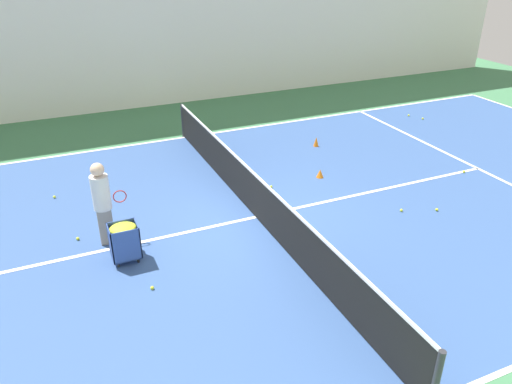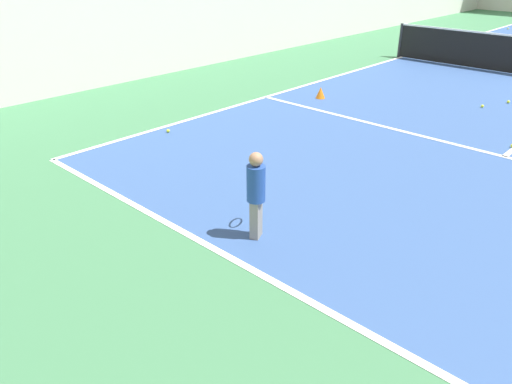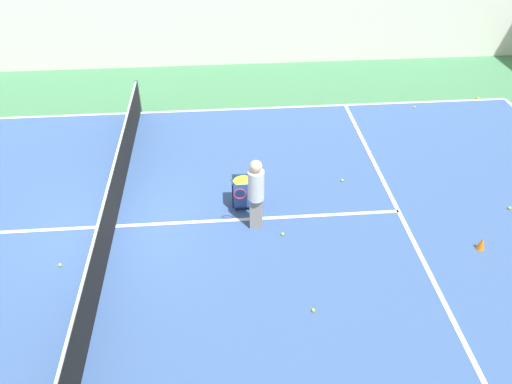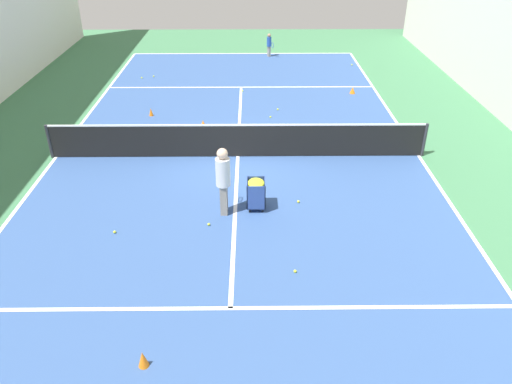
# 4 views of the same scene
# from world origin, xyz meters

# --- Properties ---
(line_baseline_near) EXTENTS (11.49, 0.10, 0.00)m
(line_baseline_near) POSITION_xyz_m (0.00, -12.43, 0.01)
(line_baseline_near) COLOR white
(line_baseline_near) RESTS_ON ground
(line_sideline_left) EXTENTS (0.10, 24.86, 0.00)m
(line_sideline_left) POSITION_xyz_m (-5.75, 0.00, 0.01)
(line_sideline_left) COLOR white
(line_sideline_left) RESTS_ON ground
(line_service_near) EXTENTS (11.49, 0.10, 0.00)m
(line_service_near) POSITION_xyz_m (0.00, -6.84, 0.01)
(line_service_near) COLOR white
(line_service_near) RESTS_ON ground
(player_near_baseline) EXTENTS (0.39, 0.54, 1.17)m
(player_near_baseline) POSITION_xyz_m (-1.38, -11.84, 0.67)
(player_near_baseline) COLOR gray
(player_near_baseline) RESTS_ON ground
(training_cone_3) EXTENTS (0.23, 0.23, 0.27)m
(training_cone_3) POSITION_xyz_m (-4.70, -5.98, 0.14)
(training_cone_3) COLOR orange
(training_cone_3) RESTS_ON ground
(tennis_ball_1) EXTENTS (0.07, 0.07, 0.07)m
(tennis_ball_1) POSITION_xyz_m (-0.06, -6.26, 0.04)
(tennis_ball_1) COLOR yellow
(tennis_ball_1) RESTS_ON ground
(tennis_ball_5) EXTENTS (0.07, 0.07, 0.07)m
(tennis_ball_5) POSITION_xyz_m (-1.15, -3.26, 0.04)
(tennis_ball_5) COLOR yellow
(tennis_ball_5) RESTS_ON ground
(tennis_ball_6) EXTENTS (0.07, 0.07, 0.07)m
(tennis_ball_6) POSITION_xyz_m (-5.41, -10.13, 0.04)
(tennis_ball_6) COLOR yellow
(tennis_ball_6) RESTS_ON ground
(tennis_ball_7) EXTENTS (0.07, 0.07, 0.07)m
(tennis_ball_7) POSITION_xyz_m (-1.46, -4.05, 0.04)
(tennis_ball_7) COLOR yellow
(tennis_ball_7) RESTS_ON ground
(tennis_ball_11) EXTENTS (0.07, 0.07, 0.07)m
(tennis_ball_11) POSITION_xyz_m (-5.34, 9.08, 0.04)
(tennis_ball_11) COLOR yellow
(tennis_ball_11) RESTS_ON ground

